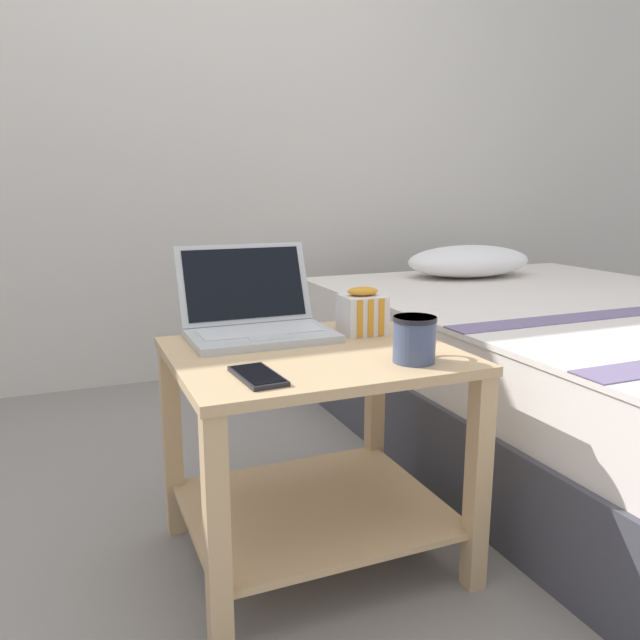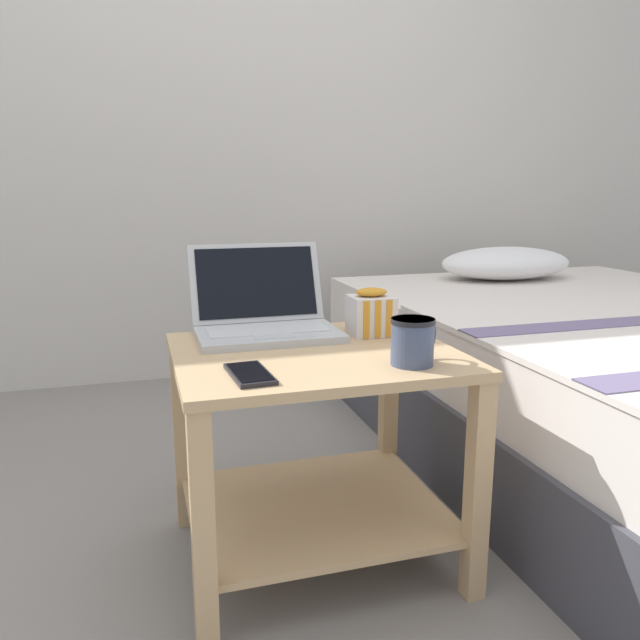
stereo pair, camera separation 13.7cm
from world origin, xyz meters
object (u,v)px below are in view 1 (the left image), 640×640
object	(u,v)px
cell_phone	(258,376)
bed	(600,375)
mug_front_left	(415,337)
laptop	(256,318)
snack_bag	(362,312)

from	to	relation	value
cell_phone	bed	bearing A→B (deg)	16.79
mug_front_left	laptop	bearing A→B (deg)	123.77
laptop	mug_front_left	xyz separation A→B (m)	(0.24, -0.36, 0.01)
mug_front_left	snack_bag	size ratio (longest dim) A/B	1.05
bed	mug_front_left	size ratio (longest dim) A/B	16.95
bed	snack_bag	bearing A→B (deg)	-171.95
laptop	cell_phone	distance (m)	0.37
bed	snack_bag	distance (m)	1.05
snack_bag	cell_phone	world-z (taller)	snack_bag
bed	laptop	size ratio (longest dim) A/B	6.11
laptop	snack_bag	distance (m)	0.27
snack_bag	cell_phone	distance (m)	0.45
laptop	cell_phone	xyz separation A→B (m)	(-0.10, -0.35, -0.04)
laptop	cell_phone	world-z (taller)	laptop
laptop	snack_bag	xyz separation A→B (m)	(0.26, -0.08, 0.01)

